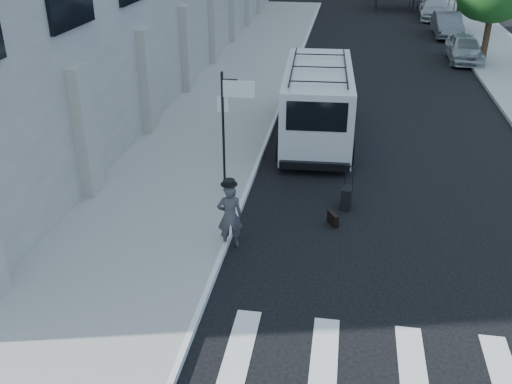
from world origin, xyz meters
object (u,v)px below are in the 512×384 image
(suitcase, at_px, (346,198))
(parked_car_b, at_px, (447,25))
(briefcase, at_px, (333,219))
(parked_car_c, at_px, (435,8))
(cargo_van, at_px, (317,102))
(businessman, at_px, (230,216))
(parked_car_a, at_px, (465,48))

(suitcase, distance_m, parked_car_b, 25.47)
(briefcase, xyz_separation_m, parked_car_c, (6.25, 32.46, 0.59))
(suitcase, distance_m, cargo_van, 5.52)
(briefcase, bearing_deg, suitcase, 41.99)
(businessman, xyz_separation_m, briefcase, (2.45, 1.46, -0.67))
(businessman, xyz_separation_m, parked_car_c, (8.70, 33.92, -0.08))
(businessman, bearing_deg, parked_car_a, -129.67)
(suitcase, bearing_deg, briefcase, -99.40)
(briefcase, bearing_deg, parked_car_b, 46.38)
(parked_car_a, relative_size, parked_car_b, 0.94)
(suitcase, height_order, parked_car_c, parked_car_c)
(parked_car_b, bearing_deg, parked_car_c, 90.07)
(businessman, relative_size, parked_car_a, 0.40)
(parked_car_b, distance_m, parked_car_c, 6.69)
(briefcase, distance_m, parked_car_c, 33.06)
(briefcase, distance_m, suitcase, 1.06)
(briefcase, xyz_separation_m, parked_car_b, (6.25, 25.77, 0.58))
(businessman, height_order, briefcase, businessman)
(suitcase, relative_size, parked_car_b, 0.26)
(cargo_van, height_order, parked_car_b, cargo_van)
(parked_car_b, bearing_deg, parked_car_a, -89.89)
(cargo_van, bearing_deg, parked_car_c, 71.97)
(cargo_van, bearing_deg, businessman, -104.37)
(suitcase, xyz_separation_m, cargo_van, (-1.19, 5.30, 1.01))
(cargo_van, bearing_deg, suitcase, -80.17)
(suitcase, bearing_deg, parked_car_c, 87.96)
(briefcase, bearing_deg, cargo_van, 67.81)
(businessman, height_order, parked_car_c, businessman)
(businessman, bearing_deg, cargo_van, -118.18)
(businessman, relative_size, suitcase, 1.41)
(businessman, distance_m, briefcase, 2.93)
(cargo_van, height_order, parked_car_c, cargo_van)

